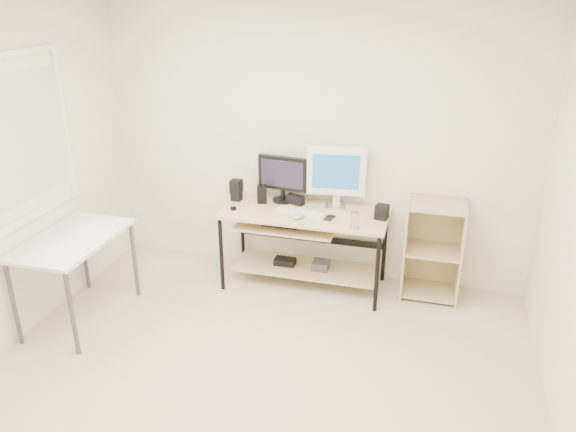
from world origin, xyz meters
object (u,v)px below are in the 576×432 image
at_px(side_table, 73,247).
at_px(shelf_unit, 433,248).
at_px(desk, 302,232).
at_px(audio_controller, 262,194).
at_px(white_imac, 336,173).
at_px(black_monitor, 283,176).

bearing_deg(side_table, shelf_unit, 23.33).
bearing_deg(desk, audio_controller, 167.93).
bearing_deg(side_table, white_imac, 32.83).
distance_m(side_table, black_monitor, 1.92).
relative_size(shelf_unit, white_imac, 1.59).
distance_m(desk, audio_controller, 0.51).
xyz_separation_m(shelf_unit, audio_controller, (-1.58, -0.07, 0.39)).
height_order(side_table, shelf_unit, shelf_unit).
xyz_separation_m(side_table, audio_controller, (1.25, 1.15, 0.17)).
height_order(side_table, audio_controller, audio_controller).
height_order(desk, side_table, same).
height_order(shelf_unit, black_monitor, black_monitor).
xyz_separation_m(desk, side_table, (-1.65, -1.06, 0.13)).
xyz_separation_m(desk, white_imac, (0.27, 0.18, 0.54)).
bearing_deg(black_monitor, side_table, -132.43).
relative_size(black_monitor, audio_controller, 2.67).
bearing_deg(white_imac, side_table, -154.63).
bearing_deg(audio_controller, side_table, -151.95).
relative_size(desk, side_table, 1.50).
height_order(desk, black_monitor, black_monitor).
xyz_separation_m(side_table, shelf_unit, (2.83, 1.22, -0.22)).
bearing_deg(black_monitor, desk, -32.73).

